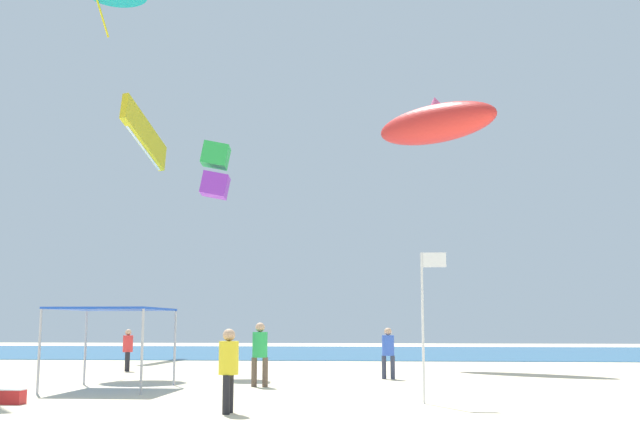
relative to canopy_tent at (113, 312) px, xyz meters
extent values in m
cube|color=beige|center=(6.65, -2.45, -2.23)|extent=(110.00, 110.00, 0.10)
cube|color=#28608C|center=(6.65, 28.85, -2.17)|extent=(110.00, 24.02, 0.03)
cylinder|color=#B2B2B7|center=(-1.41, -1.54, -1.06)|extent=(0.07, 0.07, 2.24)
cylinder|color=#B2B2B7|center=(1.41, -1.54, -1.06)|extent=(0.07, 0.07, 2.24)
cylinder|color=#B2B2B7|center=(-1.41, 1.54, -1.06)|extent=(0.07, 0.07, 2.24)
cylinder|color=#B2B2B7|center=(1.41, 1.54, -1.06)|extent=(0.07, 0.07, 2.24)
cube|color=blue|center=(0.00, 0.00, 0.09)|extent=(2.88, 3.15, 0.06)
cylinder|color=#33384C|center=(8.04, 4.65, -1.79)|extent=(0.15, 0.15, 0.78)
cylinder|color=#33384C|center=(7.74, 4.74, -1.79)|extent=(0.15, 0.15, 0.78)
cylinder|color=blue|center=(7.89, 4.69, -1.06)|extent=(0.41, 0.41, 0.68)
sphere|color=tan|center=(7.89, 4.69, -0.59)|extent=(0.26, 0.26, 0.26)
cylinder|color=black|center=(-2.41, 8.16, -1.81)|extent=(0.15, 0.15, 0.75)
cylinder|color=black|center=(-2.27, 7.90, -1.81)|extent=(0.15, 0.15, 0.75)
cylinder|color=red|center=(-2.34, 8.03, -1.11)|extent=(0.39, 0.39, 0.65)
sphere|color=tan|center=(-2.34, 8.03, -0.66)|extent=(0.24, 0.24, 0.24)
cylinder|color=brown|center=(4.25, 1.23, -1.75)|extent=(0.17, 0.17, 0.86)
cylinder|color=brown|center=(3.91, 1.25, -1.75)|extent=(0.17, 0.17, 0.86)
cylinder|color=green|center=(4.08, 1.24, -0.95)|extent=(0.45, 0.45, 0.75)
sphere|color=tan|center=(4.08, 1.24, -0.44)|extent=(0.28, 0.28, 0.28)
cylinder|color=black|center=(4.54, -5.23, -1.79)|extent=(0.15, 0.15, 0.79)
cylinder|color=black|center=(4.53, -5.54, -1.79)|extent=(0.15, 0.15, 0.79)
cylinder|color=yellow|center=(4.53, -5.38, -1.05)|extent=(0.41, 0.41, 0.69)
sphere|color=tan|center=(4.53, -5.38, -0.57)|extent=(0.26, 0.26, 0.26)
cylinder|color=silver|center=(8.68, -3.10, -0.42)|extent=(0.06, 0.06, 3.53)
cube|color=white|center=(8.99, -3.10, 1.17)|extent=(0.55, 0.02, 0.35)
cube|color=red|center=(-0.84, -4.01, -2.02)|extent=(0.56, 0.36, 0.32)
cube|color=white|center=(-0.84, -4.01, -1.85)|extent=(0.57, 0.37, 0.03)
cylinder|color=yellow|center=(-5.23, 11.04, 13.97)|extent=(0.58, 0.84, 1.96)
ellipsoid|color=red|center=(10.24, 12.40, 8.74)|extent=(6.22, 5.27, 2.20)
cone|color=pink|center=(10.24, 12.40, 9.69)|extent=(1.31, 1.35, 0.86)
cube|color=yellow|center=(-6.46, 21.37, 10.99)|extent=(1.17, 5.96, 3.62)
cube|color=white|center=(-6.46, 21.37, 10.20)|extent=(0.74, 4.57, 2.00)
cube|color=green|center=(1.26, 7.08, 6.21)|extent=(1.22, 1.09, 1.03)
cube|color=purple|center=(1.26, 7.08, 5.02)|extent=(1.22, 1.09, 1.03)
camera|label=1|loc=(7.79, -20.85, -0.36)|focal=41.60mm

